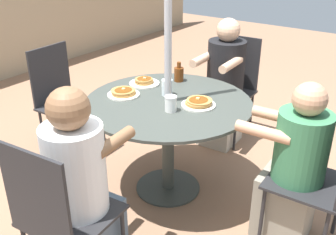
% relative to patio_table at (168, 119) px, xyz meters
% --- Properties ---
extents(ground_plane, '(12.00, 12.00, 0.00)m').
position_rel_patio_table_xyz_m(ground_plane, '(0.00, 0.00, -0.60)').
color(ground_plane, '#8C664C').
extents(patio_table, '(1.19, 1.19, 0.74)m').
position_rel_patio_table_xyz_m(patio_table, '(0.00, 0.00, 0.00)').
color(patio_table, '#383D38').
rests_on(patio_table, ground).
extents(umbrella_pole, '(0.05, 0.05, 2.44)m').
position_rel_patio_table_xyz_m(umbrella_pole, '(0.00, 0.00, 0.62)').
color(umbrella_pole, '#ADADB2').
rests_on(umbrella_pole, ground).
extents(patio_chair_north, '(0.46, 0.46, 0.95)m').
position_rel_patio_table_xyz_m(patio_chair_north, '(1.10, 0.06, -0.07)').
color(patio_chair_north, '#232326').
rests_on(patio_chair_north, ground).
extents(diner_north, '(0.54, 0.36, 1.16)m').
position_rel_patio_table_xyz_m(diner_north, '(0.92, 0.05, -0.07)').
color(diner_north, beige).
rests_on(diner_north, ground).
extents(patio_chair_east, '(0.46, 0.46, 0.95)m').
position_rel_patio_table_xyz_m(patio_chair_east, '(-0.05, 1.10, -0.07)').
color(patio_chair_east, '#232326').
rests_on(patio_chair_east, ground).
extents(patio_chair_south, '(0.48, 0.48, 0.95)m').
position_rel_patio_table_xyz_m(patio_chair_south, '(-1.10, -0.11, -0.07)').
color(patio_chair_south, '#232326').
rests_on(patio_chair_south, ground).
extents(diner_south, '(0.49, 0.36, 1.16)m').
position_rel_patio_table_xyz_m(diner_south, '(-0.92, -0.09, -0.06)').
color(diner_south, slate).
rests_on(diner_south, ground).
extents(patio_chair_west, '(0.46, 0.46, 0.95)m').
position_rel_patio_table_xyz_m(patio_chair_west, '(0.04, -1.10, -0.07)').
color(patio_chair_west, '#232326').
rests_on(patio_chair_west, ground).
extents(diner_west, '(0.34, 0.53, 1.08)m').
position_rel_patio_table_xyz_m(diner_west, '(0.04, -0.92, -0.11)').
color(diner_west, gray).
rests_on(diner_west, ground).
extents(pancake_plate_a, '(0.24, 0.24, 0.06)m').
position_rel_patio_table_xyz_m(pancake_plate_a, '(0.06, -0.22, 0.16)').
color(pancake_plate_a, silver).
rests_on(pancake_plate_a, patio_table).
extents(pancake_plate_b, '(0.24, 0.24, 0.06)m').
position_rel_patio_table_xyz_m(pancake_plate_b, '(0.16, 0.35, 0.16)').
color(pancake_plate_b, silver).
rests_on(pancake_plate_b, patio_table).
extents(pancake_plate_c, '(0.24, 0.24, 0.05)m').
position_rel_patio_table_xyz_m(pancake_plate_c, '(-0.10, 0.32, 0.16)').
color(pancake_plate_c, silver).
rests_on(pancake_plate_c, patio_table).
extents(syrup_bottle, '(0.10, 0.07, 0.16)m').
position_rel_patio_table_xyz_m(syrup_bottle, '(0.38, 0.17, 0.20)').
color(syrup_bottle, '#602D0F').
rests_on(syrup_bottle, patio_table).
extents(coffee_cup, '(0.08, 0.08, 0.11)m').
position_rel_patio_table_xyz_m(coffee_cup, '(-0.12, -0.11, 0.19)').
color(coffee_cup, white).
rests_on(coffee_cup, patio_table).
extents(drinking_glass_a, '(0.08, 0.08, 0.12)m').
position_rel_patio_table_xyz_m(drinking_glass_a, '(0.09, 0.07, 0.20)').
color(drinking_glass_a, silver).
rests_on(drinking_glass_a, patio_table).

